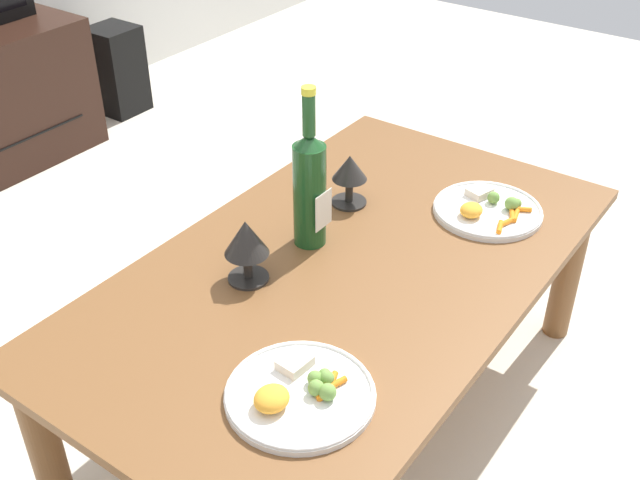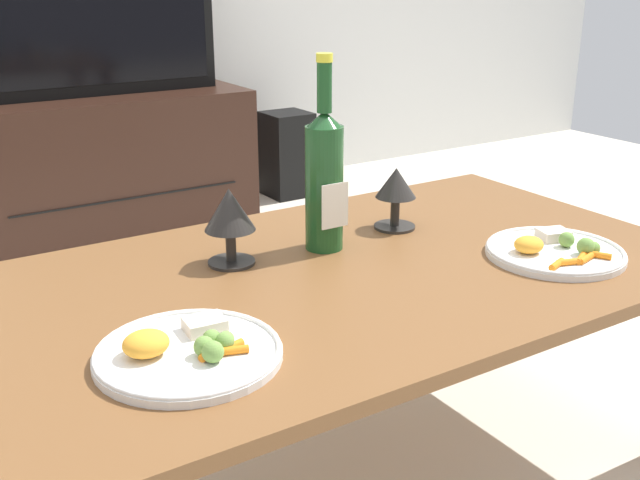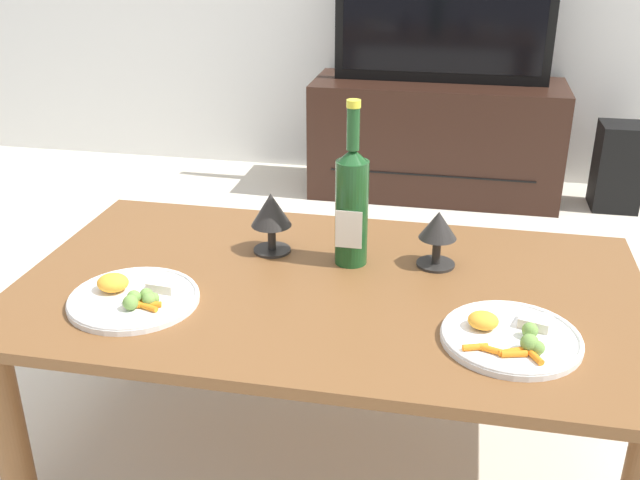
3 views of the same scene
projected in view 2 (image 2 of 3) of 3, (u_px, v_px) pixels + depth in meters
ground_plane at (343, 476)px, 1.56m from camera, size 6.40×6.40×0.00m
dining_table at (345, 303)px, 1.43m from camera, size 1.35×0.77×0.46m
tv_stand at (110, 160)px, 3.02m from camera, size 1.11×0.43×0.52m
tv_screen at (96, 18)px, 2.83m from camera, size 0.93×0.05×0.57m
floor_speaker at (287, 154)px, 3.42m from camera, size 0.19×0.19×0.38m
wine_bottle at (324, 176)px, 1.46m from camera, size 0.07×0.08×0.38m
goblet_left at (230, 214)px, 1.40m from camera, size 0.10×0.10×0.15m
goblet_right at (396, 188)px, 1.60m from camera, size 0.09×0.09×0.13m
dinner_plate_left at (188, 351)px, 1.08m from camera, size 0.27×0.27×0.05m
dinner_plate_right at (555, 251)px, 1.46m from camera, size 0.26×0.26×0.05m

